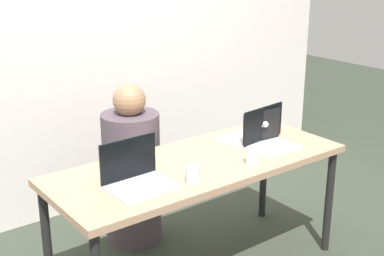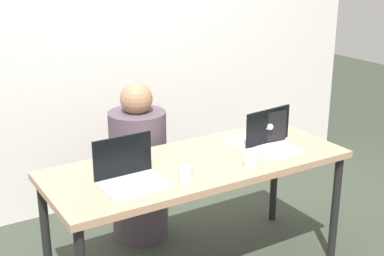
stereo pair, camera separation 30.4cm
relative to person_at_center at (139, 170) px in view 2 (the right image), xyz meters
name	(u,v)px [view 2 (the right image)]	position (x,y,z in m)	size (l,w,h in m)	color
back_wall	(108,40)	(0.09, 0.66, 0.77)	(4.55, 0.10, 2.50)	silver
desk	(198,172)	(0.09, -0.60, 0.19)	(1.75, 0.69, 0.73)	tan
person_at_center	(139,170)	(0.00, 0.00, 0.00)	(0.42, 0.42, 1.08)	#4C414B
laptop_front_right	(273,142)	(0.58, -0.68, 0.30)	(0.30, 0.26, 0.21)	silver
laptop_back_right	(259,135)	(0.59, -0.53, 0.30)	(0.38, 0.29, 0.23)	silver
laptop_front_left	(130,174)	(-0.37, -0.68, 0.30)	(0.34, 0.28, 0.24)	silver
water_glass_left	(186,176)	(-0.12, -0.82, 0.29)	(0.08, 0.08, 0.09)	silver
water_glass_right	(251,160)	(0.30, -0.82, 0.29)	(0.07, 0.07, 0.09)	white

